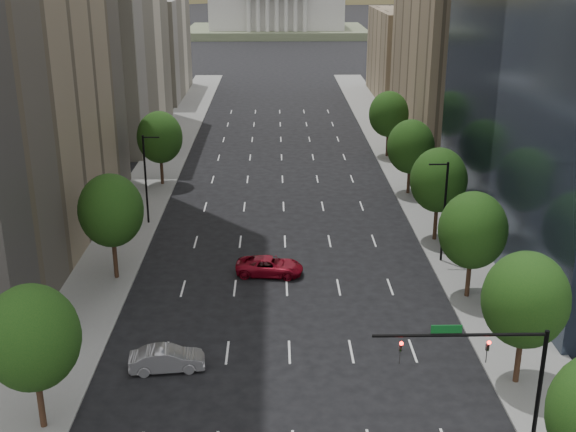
{
  "coord_description": "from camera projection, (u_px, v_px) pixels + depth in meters",
  "views": [
    {
      "loc": [
        -0.9,
        -2.3,
        24.97
      ],
      "look_at": [
        -0.0,
        44.8,
        8.0
      ],
      "focal_mm": 44.85,
      "sensor_mm": 36.0,
      "label": 1
    }
  ],
  "objects": [
    {
      "name": "sidewalk_left",
      "position": [
        118.0,
        242.0,
        66.78
      ],
      "size": [
        6.0,
        200.0,
        0.15
      ],
      "primitive_type": "cube",
      "color": "slate",
      "rests_on": "ground"
    },
    {
      "name": "sidewalk_right",
      "position": [
        450.0,
        239.0,
        67.33
      ],
      "size": [
        6.0,
        200.0,
        0.15
      ],
      "primitive_type": "cube",
      "color": "slate",
      "rests_on": "ground"
    },
    {
      "name": "midrise_cream_left",
      "position": [
        103.0,
        14.0,
        101.15
      ],
      "size": [
        14.0,
        30.0,
        35.0
      ],
      "primitive_type": "cube",
      "color": "beige",
      "rests_on": "ground"
    },
    {
      "name": "filler_left",
      "position": [
        146.0,
        48.0,
        135.07
      ],
      "size": [
        14.0,
        26.0,
        18.0
      ],
      "primitive_type": "cube",
      "color": "beige",
      "rests_on": "ground"
    },
    {
      "name": "parking_tan_right",
      "position": [
        460.0,
        33.0,
        100.07
      ],
      "size": [
        14.0,
        30.0,
        30.0
      ],
      "primitive_type": "cube",
      "color": "#8C7759",
      "rests_on": "ground"
    },
    {
      "name": "filler_right",
      "position": [
        413.0,
        54.0,
        133.48
      ],
      "size": [
        14.0,
        26.0,
        16.0
      ],
      "primitive_type": "cube",
      "color": "#8C7759",
      "rests_on": "ground"
    },
    {
      "name": "tree_right_1",
      "position": [
        525.0,
        300.0,
        42.81
      ],
      "size": [
        5.2,
        5.2,
        8.75
      ],
      "color": "#382316",
      "rests_on": "ground"
    },
    {
      "name": "tree_right_2",
      "position": [
        473.0,
        230.0,
        54.15
      ],
      "size": [
        5.2,
        5.2,
        8.61
      ],
      "color": "#382316",
      "rests_on": "ground"
    },
    {
      "name": "tree_right_3",
      "position": [
        439.0,
        180.0,
        65.34
      ],
      "size": [
        5.2,
        5.2,
        8.89
      ],
      "color": "#382316",
      "rests_on": "ground"
    },
    {
      "name": "tree_right_4",
      "position": [
        411.0,
        147.0,
        78.65
      ],
      "size": [
        5.2,
        5.2,
        8.46
      ],
      "color": "#382316",
      "rests_on": "ground"
    },
    {
      "name": "tree_right_5",
      "position": [
        389.0,
        114.0,
        93.6
      ],
      "size": [
        5.2,
        5.2,
        8.75
      ],
      "color": "#382316",
      "rests_on": "ground"
    },
    {
      "name": "tree_left_0",
      "position": [
        32.0,
        338.0,
        38.55
      ],
      "size": [
        5.2,
        5.2,
        8.75
      ],
      "color": "#382316",
      "rests_on": "ground"
    },
    {
      "name": "tree_left_1",
      "position": [
        111.0,
        211.0,
        57.29
      ],
      "size": [
        5.2,
        5.2,
        8.97
      ],
      "color": "#382316",
      "rests_on": "ground"
    },
    {
      "name": "tree_left_2",
      "position": [
        160.0,
        137.0,
        81.84
      ],
      "size": [
        5.2,
        5.2,
        8.68
      ],
      "color": "#382316",
      "rests_on": "ground"
    },
    {
      "name": "streetlight_rn",
      "position": [
        444.0,
        209.0,
        60.98
      ],
      "size": [
        1.7,
        0.2,
        9.0
      ],
      "color": "black",
      "rests_on": "ground"
    },
    {
      "name": "streetlight_ln",
      "position": [
        146.0,
        177.0,
        69.9
      ],
      "size": [
        1.7,
        0.2,
        9.0
      ],
      "color": "black",
      "rests_on": "ground"
    },
    {
      "name": "traffic_signal",
      "position": [
        496.0,
        362.0,
        37.3
      ],
      "size": [
        9.12,
        0.4,
        7.38
      ],
      "color": "black",
      "rests_on": "ground"
    },
    {
      "name": "capitol",
      "position": [
        276.0,
        9.0,
        242.62
      ],
      "size": [
        60.0,
        40.0,
        35.2
      ],
      "color": "#596647",
      "rests_on": "ground"
    },
    {
      "name": "foothills",
      "position": [
        317.0,
        39.0,
        587.88
      ],
      "size": [
        720.0,
        413.0,
        263.0
      ],
      "color": "brown",
      "rests_on": "ground"
    },
    {
      "name": "car_silver",
      "position": [
        167.0,
        359.0,
        45.95
      ],
      "size": [
        4.96,
        2.24,
        1.58
      ],
      "primitive_type": "imported",
      "rotation": [
        0.0,
        0.0,
        1.69
      ],
      "color": "gray",
      "rests_on": "ground"
    },
    {
      "name": "car_red_far",
      "position": [
        270.0,
        266.0,
        59.79
      ],
      "size": [
        5.82,
        3.13,
        1.55
      ],
      "primitive_type": "imported",
      "rotation": [
        0.0,
        0.0,
        1.47
      ],
      "color": "maroon",
      "rests_on": "ground"
    }
  ]
}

